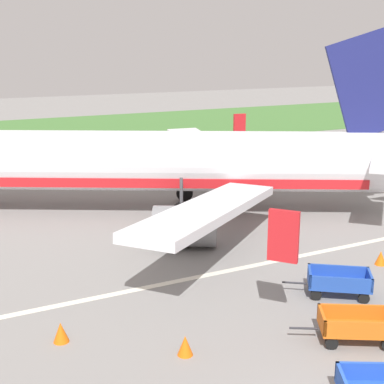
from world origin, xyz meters
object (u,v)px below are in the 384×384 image
Objects in this scene: airplane at (159,162)px; traffic_cone_by_carts at (381,258)px; traffic_cone_near_plane at (61,332)px; traffic_cone_mid_apron at (185,345)px; baggage_cart_fourth_in_row at (339,282)px; baggage_cart_third_in_row at (356,325)px.

traffic_cone_by_carts is at bearing -67.25° from airplane.
traffic_cone_mid_apron is at bearing -38.32° from traffic_cone_near_plane.
baggage_cart_fourth_in_row is at bearing -84.48° from airplane.
airplane is 14.51m from traffic_cone_by_carts.
airplane reaches higher than traffic_cone_near_plane.
traffic_cone_near_plane is (-11.10, 1.49, -0.24)m from baggage_cart_fourth_in_row.
traffic_cone_by_carts is (11.72, 2.94, -0.01)m from traffic_cone_mid_apron.
airplane is 16.70m from traffic_cone_near_plane.
airplane is 15.12m from baggage_cart_fourth_in_row.
airplane is 17.45m from traffic_cone_mid_apron.
traffic_cone_near_plane is (-9.66, -13.36, -2.69)m from airplane.
traffic_cone_by_carts is (6.06, 4.84, -0.26)m from baggage_cart_third_in_row.
baggage_cart_fourth_in_row is 11.20m from traffic_cone_near_plane.
baggage_cart_third_in_row reaches higher than traffic_cone_near_plane.
traffic_cone_by_carts is (5.51, -13.14, -2.72)m from airplane.
airplane is at bearing 54.13° from traffic_cone_near_plane.
traffic_cone_mid_apron is (-7.65, -1.23, -0.26)m from baggage_cart_fourth_in_row.
airplane is 10.46× the size of baggage_cart_fourth_in_row.
airplane is at bearing 112.75° from traffic_cone_by_carts.
traffic_cone_mid_apron is at bearing 161.43° from baggage_cart_third_in_row.
baggage_cart_third_in_row is 1.04× the size of baggage_cart_fourth_in_row.
traffic_cone_near_plane is at bearing -125.87° from airplane.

